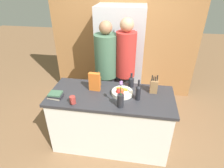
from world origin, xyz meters
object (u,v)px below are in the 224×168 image
object	(u,v)px
knife_block	(154,86)
cereal_box	(94,82)
bottle_oil	(131,81)
refrigerator	(120,57)
coffee_mug	(73,100)
bottle_wine	(99,80)
person_at_sink	(106,68)
flower_vase	(121,99)
bottle_vinegar	(138,92)
fruit_bowl	(122,92)
person_in_blue	(125,66)
book_stack	(56,95)

from	to	relation	value
knife_block	cereal_box	size ratio (longest dim) A/B	0.99
knife_block	bottle_oil	distance (m)	0.34
refrigerator	coffee_mug	xyz separation A→B (m)	(-0.43, -1.50, -0.01)
bottle_wine	person_at_sink	size ratio (longest dim) A/B	0.12
flower_vase	bottle_vinegar	distance (m)	0.28
bottle_oil	refrigerator	bearing A→B (deg)	106.09
flower_vase	cereal_box	distance (m)	0.52
refrigerator	flower_vase	world-z (taller)	refrigerator
refrigerator	flower_vase	bearing A→B (deg)	-83.05
knife_block	bottle_wine	distance (m)	0.80
fruit_bowl	bottle_oil	distance (m)	0.26
flower_vase	person_at_sink	world-z (taller)	person_at_sink
fruit_bowl	bottle_vinegar	bearing A→B (deg)	-21.46
refrigerator	coffee_mug	size ratio (longest dim) A/B	16.14
bottle_vinegar	person_at_sink	size ratio (longest dim) A/B	0.17
refrigerator	fruit_bowl	distance (m)	1.20
refrigerator	flower_vase	size ratio (longest dim) A/B	5.10
refrigerator	person_in_blue	xyz separation A→B (m)	(0.15, -0.56, 0.08)
flower_vase	person_in_blue	distance (m)	0.90
bottle_vinegar	bottle_wine	bearing A→B (deg)	153.35
bottle_wine	cereal_box	bearing A→B (deg)	-101.05
coffee_mug	person_at_sink	bearing A→B (deg)	74.05
coffee_mug	person_at_sink	distance (m)	0.97
flower_vase	bottle_oil	size ratio (longest dim) A/B	1.70
flower_vase	coffee_mug	distance (m)	0.61
person_at_sink	bottle_oil	bearing A→B (deg)	-68.11
bottle_wine	person_at_sink	distance (m)	0.42
flower_vase	bottle_vinegar	world-z (taller)	flower_vase
coffee_mug	book_stack	size ratio (longest dim) A/B	0.57
fruit_bowl	knife_block	bearing A→B (deg)	16.37
flower_vase	coffee_mug	bearing A→B (deg)	-177.08
coffee_mug	knife_block	bearing A→B (deg)	22.92
person_in_blue	book_stack	bearing A→B (deg)	-122.69
bottle_wine	person_at_sink	bearing A→B (deg)	85.34
person_in_blue	bottle_vinegar	bearing A→B (deg)	-58.49
refrigerator	coffee_mug	bearing A→B (deg)	-106.04
knife_block	cereal_box	world-z (taller)	cereal_box
refrigerator	bottle_vinegar	world-z (taller)	refrigerator
bottle_oil	person_at_sink	bearing A→B (deg)	138.52
refrigerator	bottle_wine	size ratio (longest dim) A/B	8.75
cereal_box	person_in_blue	bearing A→B (deg)	56.35
book_stack	person_at_sink	distance (m)	0.99
bottle_wine	bottle_vinegar	bearing A→B (deg)	-26.65
knife_block	coffee_mug	size ratio (longest dim) A/B	2.29
fruit_bowl	bottle_oil	world-z (taller)	bottle_oil
knife_block	bottle_wine	bearing A→B (deg)	174.13
fruit_bowl	cereal_box	size ratio (longest dim) A/B	1.11
fruit_bowl	knife_block	xyz separation A→B (m)	(0.43, 0.13, 0.06)
fruit_bowl	bottle_vinegar	world-z (taller)	bottle_vinegar
refrigerator	bottle_vinegar	distance (m)	1.33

